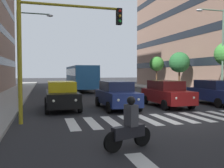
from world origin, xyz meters
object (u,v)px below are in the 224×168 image
object	(u,v)px
street_tree_3	(157,64)
traffic_light_gantry	(52,40)
car_1	(166,93)
car_0	(215,92)
bus_behind_traffic	(81,76)
street_tree_2	(179,62)
car_2	(117,95)
street_lamp_left	(219,44)
street_lamp_right	(24,45)
car_3	(62,95)
motorcycle_with_rider	(129,127)

from	to	relation	value
street_tree_3	traffic_light_gantry	bearing A→B (deg)	53.36
car_1	car_0	bearing A→B (deg)	179.52
bus_behind_traffic	street_tree_3	size ratio (longest dim) A/B	2.43
street_tree_2	car_1	bearing A→B (deg)	55.26
car_2	street_lamp_left	size ratio (longest dim) A/B	0.61
street_lamp_right	street_tree_3	xyz separation A→B (m)	(-16.86, -9.97, -1.08)
street_tree_2	car_0	bearing A→B (deg)	71.97
street_tree_2	street_tree_3	world-z (taller)	street_tree_2
car_3	street_tree_2	world-z (taller)	street_tree_2
car_0	bus_behind_traffic	world-z (taller)	bus_behind_traffic
car_2	street_lamp_right	xyz separation A→B (m)	(5.89, -6.93, 3.64)
car_0	car_2	xyz separation A→B (m)	(7.24, 0.01, 0.00)
motorcycle_with_rider	car_0	bearing A→B (deg)	-139.66
car_2	car_3	distance (m)	3.38
car_0	street_lamp_right	bearing A→B (deg)	-27.79
car_0	street_tree_2	world-z (taller)	street_tree_2
car_3	street_lamp_left	world-z (taller)	street_lamp_left
car_1	street_lamp_left	xyz separation A→B (m)	(-6.02, -2.43, 3.69)
car_0	street_tree_3	world-z (taller)	street_tree_3
car_2	bus_behind_traffic	bearing A→B (deg)	-90.00
car_1	motorcycle_with_rider	world-z (taller)	car_1
car_2	street_tree_2	bearing A→B (deg)	-135.78
motorcycle_with_rider	street_tree_3	distance (m)	28.01
car_0	car_2	distance (m)	7.24
car_2	car_3	world-z (taller)	same
car_1	bus_behind_traffic	distance (m)	15.70
traffic_light_gantry	street_lamp_right	distance (m)	10.35
bus_behind_traffic	street_lamp_left	size ratio (longest dim) A/B	1.44
traffic_light_gantry	street_lamp_right	xyz separation A→B (m)	(1.90, -10.15, 0.80)
bus_behind_traffic	street_tree_2	world-z (taller)	street_tree_2
car_2	street_lamp_right	distance (m)	9.80
car_1	street_lamp_right	distance (m)	12.18
car_1	bus_behind_traffic	size ratio (longest dim) A/B	0.42
street_lamp_left	street_tree_3	xyz separation A→B (m)	(-1.48, -14.43, -1.13)
car_3	street_tree_2	bearing A→B (deg)	-145.03
car_1	traffic_light_gantry	world-z (taller)	traffic_light_gantry
traffic_light_gantry	street_tree_3	bearing A→B (deg)	-126.64
bus_behind_traffic	street_tree_3	xyz separation A→B (m)	(-10.97, -1.58, 1.58)
car_2	car_3	bearing A→B (deg)	-9.75
bus_behind_traffic	car_3	bearing A→B (deg)	77.29
car_3	street_tree_3	size ratio (longest dim) A/B	1.03
car_1	street_tree_2	size ratio (longest dim) A/B	1.00
street_lamp_left	motorcycle_with_rider	bearing A→B (deg)	41.91
car_1	street_tree_2	world-z (taller)	street_tree_2
bus_behind_traffic	car_2	bearing A→B (deg)	90.00
bus_behind_traffic	traffic_light_gantry	size ratio (longest dim) A/B	1.91
street_lamp_right	street_tree_2	world-z (taller)	street_lamp_right
car_0	motorcycle_with_rider	distance (m)	12.06
car_0	bus_behind_traffic	bearing A→B (deg)	-64.69
car_2	motorcycle_with_rider	bearing A→B (deg)	75.96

